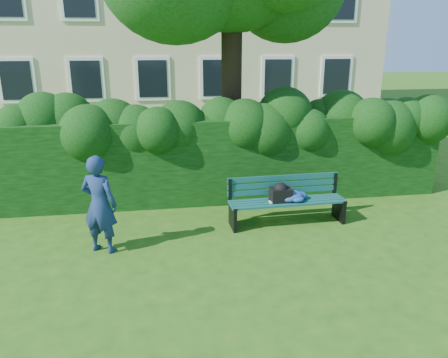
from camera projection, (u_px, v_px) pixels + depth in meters
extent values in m
plane|color=#235313|center=(229.00, 241.00, 7.65)|extent=(80.00, 80.00, 0.00)
cube|color=white|center=(17.00, 80.00, 15.54)|extent=(1.30, 0.08, 1.60)
cube|color=black|center=(16.00, 81.00, 15.50)|extent=(1.05, 0.04, 1.35)
cube|color=white|center=(86.00, 80.00, 15.90)|extent=(1.30, 0.08, 1.60)
cube|color=black|center=(86.00, 80.00, 15.86)|extent=(1.05, 0.04, 1.35)
cube|color=white|center=(153.00, 79.00, 16.26)|extent=(1.30, 0.08, 1.60)
cube|color=black|center=(153.00, 79.00, 16.22)|extent=(1.05, 0.04, 1.35)
cube|color=white|center=(217.00, 78.00, 16.62)|extent=(1.30, 0.08, 1.60)
cube|color=black|center=(217.00, 78.00, 16.58)|extent=(1.05, 0.04, 1.35)
cube|color=white|center=(277.00, 77.00, 16.97)|extent=(1.30, 0.08, 1.60)
cube|color=black|center=(278.00, 77.00, 16.94)|extent=(1.05, 0.04, 1.35)
cube|color=white|center=(336.00, 76.00, 17.33)|extent=(1.30, 0.08, 1.60)
cube|color=black|center=(336.00, 76.00, 17.30)|extent=(1.05, 0.04, 1.35)
cube|color=white|center=(280.00, 0.00, 16.13)|extent=(1.30, 0.08, 1.60)
cube|color=black|center=(281.00, 0.00, 16.09)|extent=(1.05, 0.04, 1.35)
cube|color=white|center=(342.00, 1.00, 16.49)|extent=(1.30, 0.08, 1.60)
cube|color=black|center=(342.00, 1.00, 16.45)|extent=(1.05, 0.04, 1.35)
cube|color=black|center=(212.00, 159.00, 9.44)|extent=(10.00, 1.00, 1.80)
cylinder|color=black|center=(231.00, 80.00, 9.64)|extent=(0.45, 0.45, 5.03)
cube|color=#0D4245|center=(291.00, 205.00, 8.06)|extent=(2.21, 0.16, 0.04)
cube|color=#0D4245|center=(289.00, 203.00, 8.17)|extent=(2.21, 0.16, 0.04)
cube|color=#0D4245|center=(286.00, 201.00, 8.29)|extent=(2.21, 0.16, 0.04)
cube|color=#0D4245|center=(284.00, 198.00, 8.40)|extent=(2.21, 0.16, 0.04)
cube|color=#0D4245|center=(283.00, 191.00, 8.43)|extent=(2.21, 0.10, 0.10)
cube|color=#0D4245|center=(284.00, 184.00, 8.40)|extent=(2.21, 0.10, 0.10)
cube|color=#0D4245|center=(284.00, 178.00, 8.37)|extent=(2.21, 0.10, 0.10)
cube|color=black|center=(233.00, 217.00, 8.11)|extent=(0.07, 0.50, 0.44)
cube|color=black|center=(230.00, 191.00, 8.23)|extent=(0.06, 0.06, 0.45)
cube|color=black|center=(233.00, 207.00, 8.00)|extent=(0.07, 0.42, 0.05)
cube|color=black|center=(339.00, 209.00, 8.49)|extent=(0.07, 0.50, 0.44)
cube|color=black|center=(335.00, 184.00, 8.60)|extent=(0.06, 0.06, 0.45)
cube|color=black|center=(341.00, 199.00, 8.37)|extent=(0.07, 0.42, 0.05)
cube|color=white|center=(274.00, 202.00, 8.12)|extent=(0.18, 0.14, 0.02)
cube|color=black|center=(281.00, 195.00, 8.16)|extent=(0.39, 0.30, 0.26)
imported|color=navy|center=(99.00, 204.00, 7.04)|extent=(0.71, 0.60, 1.65)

